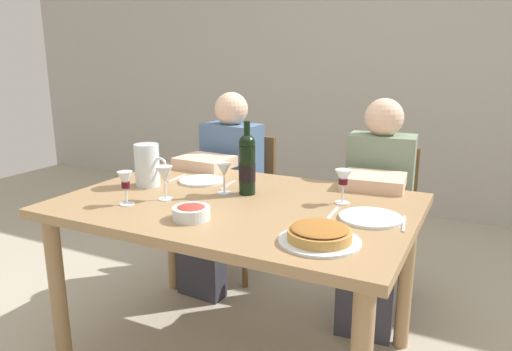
{
  "coord_description": "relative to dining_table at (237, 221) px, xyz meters",
  "views": [
    {
      "loc": [
        0.96,
        -1.73,
        1.38
      ],
      "look_at": [
        0.06,
        0.07,
        0.87
      ],
      "focal_mm": 33.52,
      "sensor_mm": 36.0,
      "label": 1
    }
  ],
  "objects": [
    {
      "name": "wine_glass_right_diner",
      "position": [
        -0.11,
        0.08,
        0.2
      ],
      "size": [
        0.07,
        0.07,
        0.14
      ],
      "color": "silver",
      "rests_on": "dining_table"
    },
    {
      "name": "baked_tart",
      "position": [
        0.48,
        -0.29,
        0.12
      ],
      "size": [
        0.28,
        0.28,
        0.06
      ],
      "color": "silver",
      "rests_on": "dining_table"
    },
    {
      "name": "dining_table",
      "position": [
        0.0,
        0.0,
        0.0
      ],
      "size": [
        1.5,
        1.0,
        0.76
      ],
      "color": "#9E7A51",
      "rests_on": "ground"
    },
    {
      "name": "dinner_plate_right_setting",
      "position": [
        -0.31,
        0.2,
        0.1
      ],
      "size": [
        0.22,
        0.22,
        0.01
      ],
      "primitive_type": "cylinder",
      "color": "silver",
      "rests_on": "dining_table"
    },
    {
      "name": "chair_right",
      "position": [
        0.44,
        0.89,
        -0.17
      ],
      "size": [
        0.44,
        0.44,
        0.87
      ],
      "rotation": [
        0.0,
        0.0,
        3.24
      ],
      "color": "brown",
      "rests_on": "ground"
    },
    {
      "name": "chair_left",
      "position": [
        -0.45,
        0.88,
        -0.17
      ],
      "size": [
        0.42,
        0.42,
        0.87
      ],
      "rotation": [
        0.0,
        0.0,
        3.08
      ],
      "color": "brown",
      "rests_on": "ground"
    },
    {
      "name": "salad_bowl",
      "position": [
        -0.04,
        -0.28,
        0.12
      ],
      "size": [
        0.15,
        0.15,
        0.06
      ],
      "color": "silver",
      "rests_on": "dining_table"
    },
    {
      "name": "knife_left_setting",
      "position": [
        0.7,
        0.03,
        0.09
      ],
      "size": [
        0.04,
        0.18,
        0.0
      ],
      "primitive_type": "cube",
      "rotation": [
        0.0,
        0.0,
        1.71
      ],
      "color": "silver",
      "rests_on": "dining_table"
    },
    {
      "name": "wine_glass_spare",
      "position": [
        0.42,
        0.18,
        0.2
      ],
      "size": [
        0.07,
        0.07,
        0.15
      ],
      "color": "silver",
      "rests_on": "dining_table"
    },
    {
      "name": "spoon_right_setting",
      "position": [
        -0.46,
        0.2,
        0.09
      ],
      "size": [
        0.02,
        0.16,
        0.0
      ],
      "primitive_type": "cube",
      "rotation": [
        0.0,
        0.0,
        1.61
      ],
      "color": "silver",
      "rests_on": "dining_table"
    },
    {
      "name": "wine_glass_centre",
      "position": [
        -0.39,
        -0.25,
        0.19
      ],
      "size": [
        0.06,
        0.06,
        0.14
      ],
      "color": "silver",
      "rests_on": "dining_table"
    },
    {
      "name": "fork_left_setting",
      "position": [
        0.42,
        0.03,
        0.09
      ],
      "size": [
        0.02,
        0.16,
        0.0
      ],
      "primitive_type": "cube",
      "rotation": [
        0.0,
        0.0,
        1.62
      ],
      "color": "silver",
      "rests_on": "dining_table"
    },
    {
      "name": "diner_left",
      "position": [
        -0.46,
        0.64,
        -0.05
      ],
      "size": [
        0.35,
        0.52,
        1.16
      ],
      "rotation": [
        0.0,
        0.0,
        3.08
      ],
      "color": "#4C6B93",
      "rests_on": "ground"
    },
    {
      "name": "water_pitcher",
      "position": [
        -0.5,
        0.03,
        0.18
      ],
      "size": [
        0.17,
        0.12,
        0.2
      ],
      "color": "silver",
      "rests_on": "dining_table"
    },
    {
      "name": "knife_right_setting",
      "position": [
        -0.16,
        0.2,
        0.09
      ],
      "size": [
        0.03,
        0.18,
        0.0
      ],
      "primitive_type": "cube",
      "rotation": [
        0.0,
        0.0,
        1.69
      ],
      "color": "silver",
      "rests_on": "dining_table"
    },
    {
      "name": "diner_right",
      "position": [
        0.46,
        0.65,
        -0.05
      ],
      "size": [
        0.37,
        0.53,
        1.16
      ],
      "rotation": [
        0.0,
        0.0,
        3.24
      ],
      "color": "gray",
      "rests_on": "ground"
    },
    {
      "name": "dinner_plate_left_setting",
      "position": [
        0.57,
        0.03,
        0.1
      ],
      "size": [
        0.24,
        0.24,
        0.01
      ],
      "primitive_type": "cylinder",
      "color": "silver",
      "rests_on": "dining_table"
    },
    {
      "name": "wine_glass_left_diner",
      "position": [
        -0.29,
        -0.12,
        0.2
      ],
      "size": [
        0.07,
        0.07,
        0.15
      ],
      "color": "silver",
      "rests_on": "dining_table"
    },
    {
      "name": "back_wall",
      "position": [
        0.0,
        2.52,
        0.73
      ],
      "size": [
        8.0,
        0.1,
        2.8
      ],
      "primitive_type": "cube",
      "color": "#B2ADA3",
      "rests_on": "ground"
    },
    {
      "name": "wine_bottle",
      "position": [
        -0.01,
        0.12,
        0.23
      ],
      "size": [
        0.08,
        0.08,
        0.33
      ],
      "color": "black",
      "rests_on": "dining_table"
    }
  ]
}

